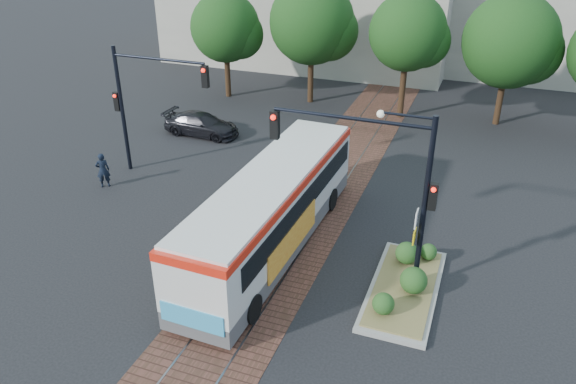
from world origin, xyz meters
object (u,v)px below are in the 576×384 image
traffic_island (406,282)px  signal_pole_left (141,95)px  signal_pole_main (387,174)px  officer (103,170)px  parked_car (201,124)px  city_bus (272,207)px

traffic_island → signal_pole_left: size_ratio=0.87×
signal_pole_main → officer: signal_pole_main is taller
signal_pole_left → parked_car: bearing=89.7°
parked_car → traffic_island: bearing=-126.0°
signal_pole_left → parked_car: 6.13m
city_bus → signal_pole_main: bearing=-9.3°
signal_pole_left → city_bus: bearing=-26.4°
city_bus → signal_pole_main: signal_pole_main is taller
signal_pole_main → parked_car: (-12.21, 10.00, -3.54)m
traffic_island → parked_car: 16.59m
city_bus → officer: city_bus is taller
officer → parked_car: (1.11, 7.23, -0.20)m
traffic_island → parked_car: (-13.16, 10.09, 0.29)m
city_bus → signal_pole_left: 9.19m
signal_pole_left → officer: 3.82m
traffic_island → signal_pole_main: (-0.96, 0.09, 3.83)m
signal_pole_left → officer: bearing=-118.1°
signal_pole_main → signal_pole_left: signal_pole_main is taller
city_bus → parked_car: city_bus is taller
city_bus → officer: (-9.08, 1.94, -0.89)m
signal_pole_left → officer: signal_pole_left is taller
city_bus → parked_car: 12.20m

